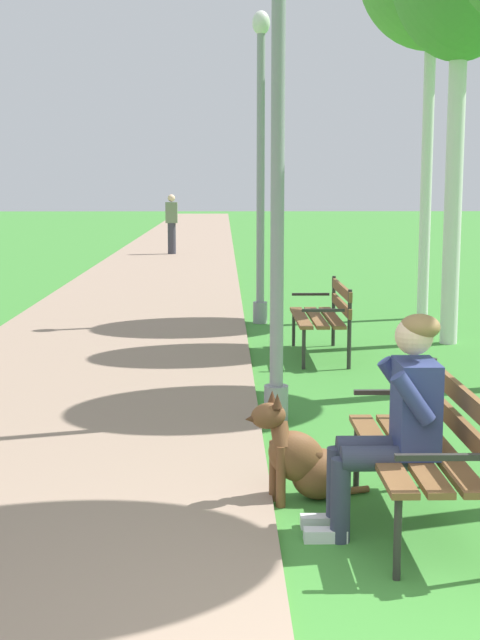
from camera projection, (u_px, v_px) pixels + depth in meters
The scene contains 8 objects.
paved_path at pixel (178, 248), 27.17m from camera, with size 3.31×60.00×0.04m, color gray.
park_bench_near at pixel (428, 440), 5.09m from camera, with size 0.55×1.50×0.85m.
park_bench_mid at pixel (325, 312), 10.15m from camera, with size 0.55×1.50×0.85m.
person_seated_on_near_bench at pixel (396, 416), 4.96m from camera, with size 0.74×0.49×1.25m.
dog_brown at pixel (304, 460), 5.56m from camera, with size 0.81×0.41×0.71m.
lamp_post_near at pixel (278, 121), 7.10m from camera, with size 0.24×0.24×4.72m.
lamp_post_mid at pixel (261, 165), 12.35m from camera, with size 0.24×0.24×4.24m.
pedestrian_distant at pixel (172, 224), 24.44m from camera, with size 0.32×0.22×1.65m.
Camera 1 is at (-0.66, -3.22, 1.95)m, focal length 50.57 mm.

